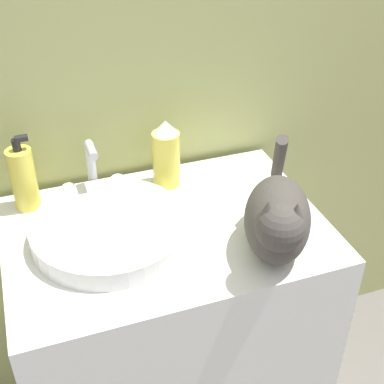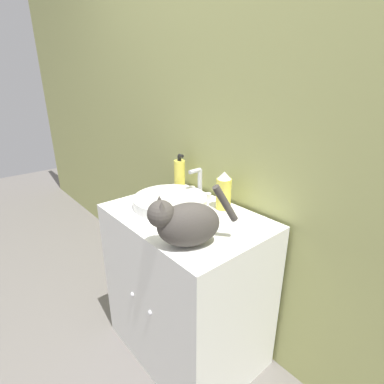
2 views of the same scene
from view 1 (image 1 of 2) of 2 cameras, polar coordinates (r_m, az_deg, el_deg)
wall_back at (r=1.35m, az=-7.47°, el=19.36°), size 6.00×0.05×2.50m
vanity_cabinet at (r=1.56m, az=-2.39°, el=-15.47°), size 0.76×0.55×0.80m
sink_basin at (r=1.25m, az=-8.76°, el=-3.93°), size 0.36×0.36×0.05m
faucet at (r=1.39m, az=-10.57°, el=2.05°), size 0.16×0.09×0.16m
cat at (r=1.17m, az=9.12°, el=-2.84°), size 0.24×0.34×0.23m
soap_bottle at (r=1.37m, az=-17.55°, el=1.43°), size 0.06×0.06×0.20m
spray_bottle at (r=1.39m, az=-2.77°, el=4.07°), size 0.07×0.07×0.19m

